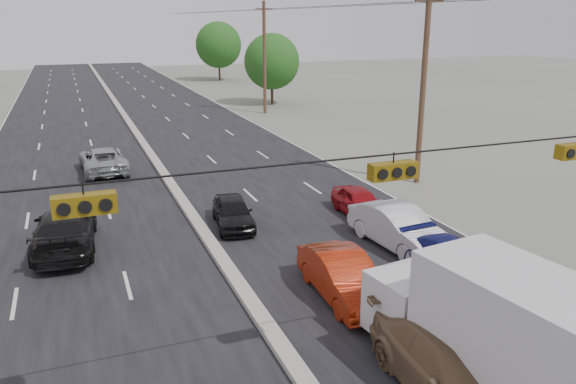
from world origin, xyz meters
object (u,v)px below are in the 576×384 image
object	(u,v)px
tan_sedan	(455,370)
queue_car_d	(456,261)
tree_right_far	(219,45)
queue_car_b	(399,228)
utility_pole_right_c	(264,57)
utility_pole_right_b	(423,87)
box_truck	(496,331)
queue_car_e	(359,203)
queue_car_a	(233,212)
red_sedan	(343,277)
oncoming_near	(65,230)
tree_right_mid	(272,62)
oncoming_far	(103,160)

from	to	relation	value
tan_sedan	queue_car_d	distance (m)	6.56
tree_right_far	queue_car_b	bearing A→B (deg)	-98.47
utility_pole_right_c	queue_car_d	xyz separation A→B (m)	(-5.50, -35.50, -4.47)
utility_pole_right_b	tan_sedan	world-z (taller)	utility_pole_right_b
box_truck	queue_car_e	bearing A→B (deg)	67.81
tan_sedan	queue_car_e	size ratio (longest dim) A/B	1.43
tan_sedan	utility_pole_right_c	bearing A→B (deg)	78.36
box_truck	queue_car_d	bearing A→B (deg)	52.09
utility_pole_right_b	queue_car_a	xyz separation A→B (m)	(-11.10, -2.94, -4.47)
box_truck	utility_pole_right_c	bearing A→B (deg)	70.30
red_sedan	oncoming_near	world-z (taller)	oncoming_near
tree_right_mid	red_sedan	bearing A→B (deg)	-106.75
queue_car_b	box_truck	bearing A→B (deg)	-113.96
tree_right_mid	queue_car_d	distance (m)	41.45
red_sedan	queue_car_d	world-z (taller)	red_sedan
tree_right_far	red_sedan	distance (m)	66.80
queue_car_a	oncoming_near	world-z (taller)	oncoming_near
tree_right_mid	utility_pole_right_b	bearing A→B (deg)	-94.76
queue_car_a	queue_car_e	distance (m)	5.65
box_truck	red_sedan	world-z (taller)	box_truck
box_truck	oncoming_far	world-z (taller)	box_truck
tree_right_far	utility_pole_right_c	bearing A→B (deg)	-96.65
utility_pole_right_c	tree_right_far	size ratio (longest dim) A/B	1.23
red_sedan	queue_car_d	size ratio (longest dim) A/B	1.00
tree_right_far	oncoming_far	bearing A→B (deg)	-112.22
queue_car_b	queue_car_d	size ratio (longest dim) A/B	1.09
tree_right_mid	queue_car_b	xyz separation A→B (m)	(-8.30, -37.43, -3.55)
tree_right_far	oncoming_far	xyz separation A→B (m)	(-19.08, -46.70, -4.24)
queue_car_d	utility_pole_right_c	bearing A→B (deg)	76.07
oncoming_near	queue_car_a	bearing A→B (deg)	-174.90
queue_car_d	red_sedan	bearing A→B (deg)	172.81
utility_pole_right_c	tree_right_far	xyz separation A→B (m)	(3.50, 30.00, -0.15)
tan_sedan	queue_car_b	world-z (taller)	queue_car_b
queue_car_b	oncoming_near	world-z (taller)	queue_car_b
red_sedan	oncoming_near	distance (m)	10.91
utility_pole_right_b	queue_car_d	distance (m)	12.67
red_sedan	oncoming_far	size ratio (longest dim) A/B	0.85
utility_pole_right_c	queue_car_a	xyz separation A→B (m)	(-11.10, -27.94, -4.47)
box_truck	red_sedan	bearing A→B (deg)	92.56
utility_pole_right_b	queue_car_d	bearing A→B (deg)	-117.64
tree_right_mid	oncoming_near	world-z (taller)	tree_right_mid
queue_car_a	utility_pole_right_c	bearing A→B (deg)	75.80
tan_sedan	queue_car_e	distance (m)	12.64
tan_sedan	tree_right_far	bearing A→B (deg)	81.08
utility_pole_right_b	queue_car_d	xyz separation A→B (m)	(-5.50, -10.50, -4.47)
tree_right_far	queue_car_a	size ratio (longest dim) A/B	2.19
queue_car_e	oncoming_far	xyz separation A→B (m)	(-10.08, 12.01, 0.09)
red_sedan	queue_car_b	distance (m)	4.83
queue_car_d	queue_car_b	bearing A→B (deg)	90.45
utility_pole_right_b	queue_car_b	distance (m)	10.37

